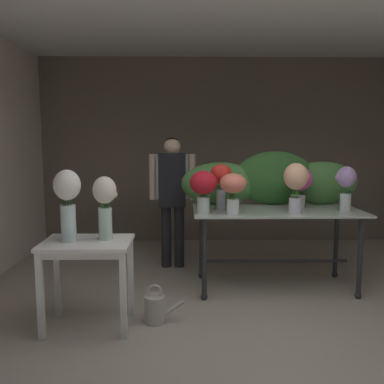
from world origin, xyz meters
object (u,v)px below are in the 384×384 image
(vase_scarlet_anemones, at_px, (221,180))
(vase_fuchsia_stock, at_px, (299,182))
(vase_coral_peonies, at_px, (233,188))
(vase_lilac_hydrangea, at_px, (346,184))
(vase_crimson_snapdragons, at_px, (203,187))
(vase_cream_lisianthus_tall, at_px, (105,203))
(side_table_white, at_px, (87,254))
(vase_peach_dahlias, at_px, (296,182))
(display_table_glass, at_px, (276,223))
(vase_white_roses_tall, at_px, (67,199))
(watering_can, at_px, (155,308))
(florist, at_px, (172,188))

(vase_scarlet_anemones, bearing_deg, vase_fuchsia_stock, 9.01)
(vase_coral_peonies, distance_m, vase_lilac_hydrangea, 1.18)
(vase_lilac_hydrangea, distance_m, vase_scarlet_anemones, 1.27)
(vase_crimson_snapdragons, height_order, vase_cream_lisianthus_tall, vase_cream_lisianthus_tall)
(vase_lilac_hydrangea, bearing_deg, side_table_white, -162.43)
(vase_peach_dahlias, distance_m, vase_crimson_snapdragons, 0.91)
(display_table_glass, relative_size, vase_cream_lisianthus_tall, 3.26)
(display_table_glass, bearing_deg, side_table_white, -153.31)
(vase_coral_peonies, bearing_deg, vase_lilac_hydrangea, 8.27)
(vase_white_roses_tall, relative_size, watering_can, 1.68)
(florist, bearing_deg, side_table_white, -112.09)
(vase_lilac_hydrangea, xyz_separation_m, vase_scarlet_anemones, (-1.26, 0.08, 0.04))
(vase_peach_dahlias, bearing_deg, vase_crimson_snapdragons, -179.59)
(display_table_glass, bearing_deg, florist, 145.91)
(display_table_glass, xyz_separation_m, vase_crimson_snapdragons, (-0.78, -0.23, 0.41))
(display_table_glass, distance_m, vase_peach_dahlias, 0.52)
(vase_scarlet_anemones, xyz_separation_m, vase_white_roses_tall, (-1.33, -0.86, -0.07))
(vase_coral_peonies, height_order, vase_lilac_hydrangea, vase_lilac_hydrangea)
(vase_scarlet_anemones, distance_m, vase_white_roses_tall, 1.59)
(vase_coral_peonies, height_order, vase_cream_lisianthus_tall, vase_cream_lisianthus_tall)
(vase_peach_dahlias, xyz_separation_m, vase_fuchsia_stock, (0.12, 0.32, -0.04))
(florist, bearing_deg, vase_white_roses_tall, -116.38)
(display_table_glass, distance_m, vase_lilac_hydrangea, 0.80)
(display_table_glass, relative_size, side_table_white, 2.34)
(vase_coral_peonies, distance_m, vase_peach_dahlias, 0.63)
(display_table_glass, xyz_separation_m, vase_coral_peonies, (-0.49, -0.28, 0.40))
(vase_white_roses_tall, xyz_separation_m, watering_can, (0.70, 0.06, -0.97))
(florist, height_order, watering_can, florist)
(display_table_glass, bearing_deg, vase_cream_lisianthus_tall, -152.75)
(vase_crimson_snapdragons, distance_m, vase_fuchsia_stock, 1.08)
(vase_fuchsia_stock, xyz_separation_m, vase_white_roses_tall, (-2.18, -0.99, -0.03))
(vase_crimson_snapdragons, distance_m, vase_white_roses_tall, 1.32)
(display_table_glass, distance_m, vase_crimson_snapdragons, 0.91)
(vase_fuchsia_stock, relative_size, vase_cream_lisianthus_tall, 0.82)
(vase_scarlet_anemones, bearing_deg, vase_lilac_hydrangea, -3.64)
(florist, distance_m, vase_peach_dahlias, 1.59)
(vase_peach_dahlias, height_order, vase_cream_lisianthus_tall, vase_peach_dahlias)
(vase_coral_peonies, height_order, vase_scarlet_anemones, vase_scarlet_anemones)
(florist, relative_size, vase_white_roses_tall, 2.69)
(vase_scarlet_anemones, bearing_deg, display_table_glass, 3.47)
(vase_lilac_hydrangea, bearing_deg, vase_fuchsia_stock, 152.88)
(display_table_glass, bearing_deg, vase_scarlet_anemones, -176.53)
(display_table_glass, distance_m, vase_fuchsia_stock, 0.50)
(vase_scarlet_anemones, bearing_deg, watering_can, -128.54)
(vase_lilac_hydrangea, distance_m, vase_peach_dahlias, 0.55)
(side_table_white, distance_m, vase_cream_lisianthus_tall, 0.45)
(display_table_glass, height_order, watering_can, display_table_glass)
(florist, xyz_separation_m, vase_cream_lisianthus_tall, (-0.52, -1.59, 0.07))
(vase_cream_lisianthus_tall, bearing_deg, side_table_white, -159.90)
(florist, height_order, vase_scarlet_anemones, florist)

